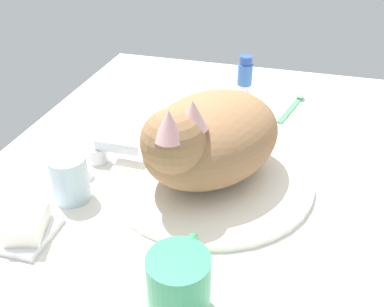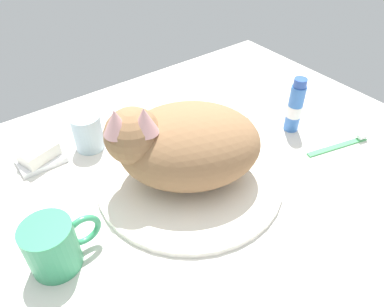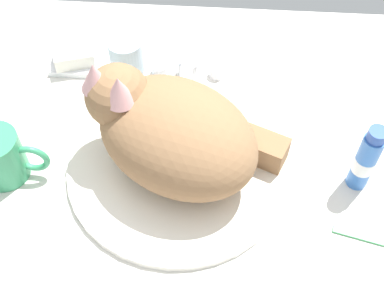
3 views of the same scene
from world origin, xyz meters
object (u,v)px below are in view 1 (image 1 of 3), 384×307
Objects in this scene: cat at (206,138)px; toothbrush at (292,106)px; toothpaste_bottle at (244,86)px; coffee_mug at (180,283)px; soap_bar at (27,224)px; rinse_cup at (70,178)px; faucet at (105,152)px.

cat is 2.22× the size of toothbrush.
cat is 29.33cm from toothpaste_bottle.
soap_bar is at bearing 76.80° from coffee_mug.
toothpaste_bottle is at bearing -28.53° from rinse_cup.
coffee_mug is at bearing -172.65° from cat.
faucet is 11.15cm from rinse_cup.
toothpaste_bottle reaches higher than faucet.
toothbrush is at bearing -32.26° from soap_bar.
rinse_cup is at bearing 143.28° from toothbrush.
coffee_mug is 0.78× the size of toothbrush.
coffee_mug is 59.68cm from toothbrush.
cat is at bearing -93.01° from faucet.
rinse_cup is 44.60cm from toothpaste_bottle.
faucet is at bearing 135.54° from toothbrush.
toothpaste_bottle is (39.14, -21.28, 2.01)cm from rinse_cup.
soap_bar is at bearing 171.77° from rinse_cup.
rinse_cup is 53.72cm from toothbrush.
faucet is 0.40× the size of cat.
faucet is 0.89× the size of toothbrush.
faucet is 1.88× the size of soap_bar.
soap_bar is at bearing 147.74° from toothbrush.
toothpaste_bottle is 0.85× the size of toothbrush.
faucet is at bearing 143.78° from toothpaste_bottle.
toothbrush is (42.98, -32.05, -3.36)cm from rinse_cup.
cat reaches higher than toothpaste_bottle.
toothbrush is at bearing -70.39° from toothpaste_bottle.
soap_bar is 0.47× the size of toothbrush.
toothbrush is at bearing -36.72° from rinse_cup.
cat is 22.87cm from rinse_cup.
coffee_mug is (-25.92, -3.34, -4.60)cm from cat.
rinse_cup is at bearing 116.58° from cat.
toothbrush is (32.99, -12.09, -8.34)cm from cat.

